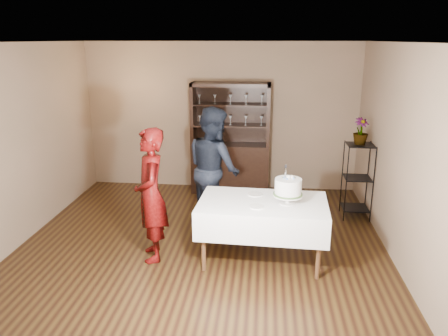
# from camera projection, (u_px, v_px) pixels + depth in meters

# --- Properties ---
(floor) EXTENTS (5.00, 5.00, 0.00)m
(floor) POSITION_uv_depth(u_px,v_px,m) (203.00, 244.00, 6.07)
(floor) COLOR black
(floor) RESTS_ON ground
(ceiling) EXTENTS (5.00, 5.00, 0.00)m
(ceiling) POSITION_uv_depth(u_px,v_px,m) (200.00, 42.00, 5.30)
(ceiling) COLOR silver
(ceiling) RESTS_ON back_wall
(back_wall) EXTENTS (5.00, 0.02, 2.70)m
(back_wall) POSITION_uv_depth(u_px,v_px,m) (221.00, 117.00, 8.07)
(back_wall) COLOR brown
(back_wall) RESTS_ON floor
(wall_left) EXTENTS (0.02, 5.00, 2.70)m
(wall_left) POSITION_uv_depth(u_px,v_px,m) (19.00, 145.00, 5.92)
(wall_left) COLOR brown
(wall_left) RESTS_ON floor
(wall_right) EXTENTS (0.02, 5.00, 2.70)m
(wall_right) POSITION_uv_depth(u_px,v_px,m) (399.00, 154.00, 5.45)
(wall_right) COLOR brown
(wall_right) RESTS_ON floor
(china_hutch) EXTENTS (1.40, 0.48, 2.00)m
(china_hutch) POSITION_uv_depth(u_px,v_px,m) (230.00, 156.00, 8.01)
(china_hutch) COLOR black
(china_hutch) RESTS_ON floor
(plant_etagere) EXTENTS (0.42, 0.42, 1.20)m
(plant_etagere) POSITION_uv_depth(u_px,v_px,m) (357.00, 178.00, 6.82)
(plant_etagere) COLOR black
(plant_etagere) RESTS_ON floor
(cake_table) EXTENTS (1.64, 1.05, 0.80)m
(cake_table) POSITION_uv_depth(u_px,v_px,m) (263.00, 215.00, 5.48)
(cake_table) COLOR white
(cake_table) RESTS_ON floor
(woman) EXTENTS (0.59, 0.72, 1.71)m
(woman) POSITION_uv_depth(u_px,v_px,m) (151.00, 195.00, 5.47)
(woman) COLOR #320405
(woman) RESTS_ON floor
(man) EXTENTS (1.07, 1.12, 1.82)m
(man) POSITION_uv_depth(u_px,v_px,m) (214.00, 168.00, 6.41)
(man) COLOR black
(man) RESTS_ON floor
(cake) EXTENTS (0.36, 0.36, 0.50)m
(cake) POSITION_uv_depth(u_px,v_px,m) (288.00, 188.00, 5.30)
(cake) COLOR white
(cake) RESTS_ON cake_table
(plate_near) EXTENTS (0.19, 0.19, 0.01)m
(plate_near) POSITION_uv_depth(u_px,v_px,m) (256.00, 207.00, 5.24)
(plate_near) COLOR white
(plate_near) RESTS_ON cake_table
(plate_far) EXTENTS (0.26, 0.26, 0.01)m
(plate_far) POSITION_uv_depth(u_px,v_px,m) (255.00, 194.00, 5.65)
(plate_far) COLOR white
(plate_far) RESTS_ON cake_table
(potted_plant) EXTENTS (0.30, 0.30, 0.41)m
(potted_plant) POSITION_uv_depth(u_px,v_px,m) (361.00, 131.00, 6.62)
(potted_plant) COLOR #41632F
(potted_plant) RESTS_ON plant_etagere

